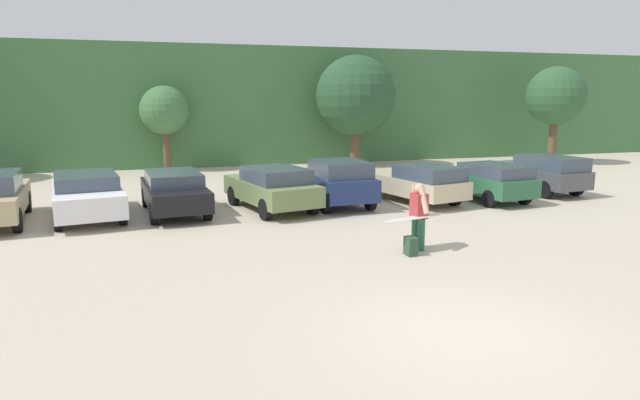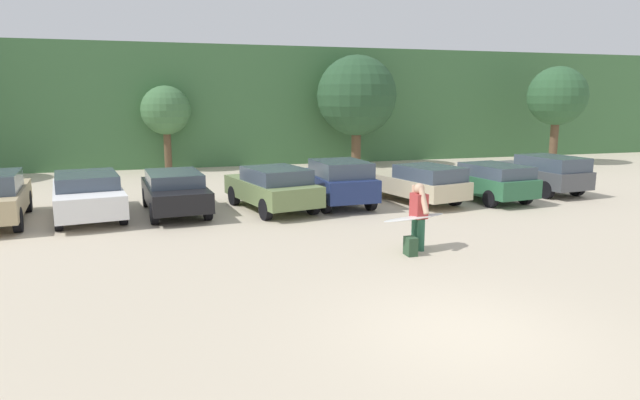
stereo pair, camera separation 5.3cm
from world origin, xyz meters
The scene contains 15 objects.
ground_plane centered at (0.00, 0.00, 0.00)m, with size 120.00×120.00×0.00m, color beige.
hillside_ridge centered at (0.00, 29.12, 3.30)m, with size 108.00×12.00×6.61m, color #427042.
tree_far_right centered at (-4.08, 22.34, 3.09)m, with size 2.52×2.52×4.39m.
tree_center centered at (6.06, 21.37, 3.87)m, with size 4.38×4.38×6.08m.
tree_ridge_back centered at (17.39, 19.13, 3.84)m, with size 3.31×3.31×5.53m.
parked_car_white centered at (-6.77, 11.09, 0.76)m, with size 2.66×4.96×1.41m.
parked_car_black centered at (-4.11, 11.03, 0.75)m, with size 2.18×4.59×1.36m.
parked_car_olive_green centered at (-0.93, 10.56, 0.79)m, with size 2.72×4.53×1.47m.
parked_car_navy centered at (1.39, 10.76, 0.86)m, with size 1.94×4.07×1.62m.
parked_car_champagne centered at (4.31, 10.57, 0.74)m, with size 2.76×4.98×1.41m.
parked_car_forest_green centered at (7.02, 10.10, 0.75)m, with size 2.18×4.23×1.39m.
parked_car_dark_gray centered at (10.03, 11.05, 0.81)m, with size 2.19×4.69×1.52m.
person_adult centered at (1.55, 4.72, 0.95)m, with size 0.33×0.76×1.68m.
surfboard_white centered at (1.41, 4.66, 0.84)m, with size 1.95×1.00×0.13m.
backpack_dropped centered at (1.15, 4.28, 0.22)m, with size 0.24×0.34×0.45m.
Camera 1 is at (-4.61, -7.21, 3.72)m, focal length 30.58 mm.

